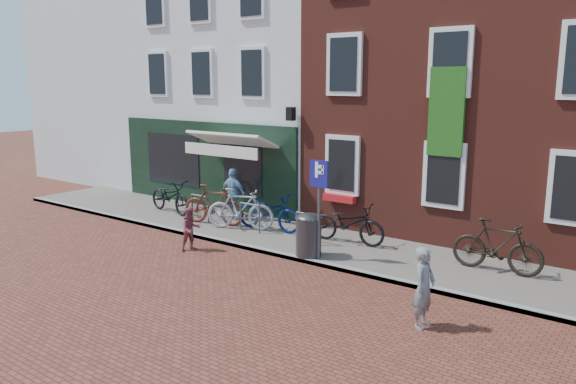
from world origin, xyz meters
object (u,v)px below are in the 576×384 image
Objects in this scene: bicycle_3 at (240,209)px; woman at (424,288)px; parking_sign at (319,192)px; cafe_person at (233,194)px; bicycle_1 at (214,205)px; bicycle_0 at (170,196)px; litter_bin at (309,232)px; boy at (191,229)px; bicycle_2 at (269,212)px; bicycle_5 at (497,246)px; bicycle_4 at (348,223)px.

woman is at bearing -135.28° from bicycle_3.
parking_sign is 1.20× the size of bicycle_3.
cafe_person is 0.80× the size of bicycle_1.
bicycle_0 is 1.03× the size of bicycle_1.
boy is at bearing -158.42° from litter_bin.
bicycle_5 is (6.39, 0.22, 0.06)m from bicycle_2.
bicycle_0 is at bearing 73.88° from woman.
cafe_person is at bearing 72.44° from bicycle_2.
boy is 4.15m from bicycle_4.
bicycle_5 is at bearing -99.38° from bicycle_1.
bicycle_4 is at bearing 46.69° from woman.
bicycle_0 is (-6.28, 1.14, -0.05)m from litter_bin.
cafe_person reaches higher than woman.
woman is at bearing -27.19° from litter_bin.
parking_sign is at bearing -128.74° from bicycle_3.
bicycle_4 is at bearing -90.15° from bicycle_2.
bicycle_4 is (0.21, 1.55, -0.05)m from litter_bin.
bicycle_0 is (-2.28, -0.56, -0.27)m from cafe_person.
bicycle_5 is at bearing -78.65° from bicycle_0.
litter_bin is 4.29m from woman.
bicycle_5 is (7.11, 0.63, 0.00)m from bicycle_3.
bicycle_2 is at bearing -89.19° from bicycle_1.
litter_bin is at bearing -46.62° from boy.
parking_sign is 1.97m from bicycle_4.
woman is 0.92× the size of cafe_person.
bicycle_5 is (7.01, 2.71, 0.14)m from boy.
bicycle_5 reaches higher than bicycle_2.
bicycle_0 is (-6.60, 1.20, -1.13)m from parking_sign.
parking_sign is at bearing 158.02° from cafe_person.
boy is (-3.26, -1.10, -1.20)m from parking_sign.
bicycle_2 is 1.03× the size of bicycle_5.
cafe_person is at bearing 87.20° from bicycle_5.
litter_bin is 4.37m from bicycle_5.
litter_bin is 0.56× the size of bicycle_4.
cafe_person is 0.80× the size of bicycle_3.
parking_sign reaches higher than cafe_person.
bicycle_1 is at bearing 71.17° from woman.
boy is 0.57× the size of bicycle_5.
bicycle_2 is at bearing 62.70° from woman.
bicycle_1 is (2.23, -0.27, 0.06)m from bicycle_0.
bicycle_2 is at bearing -78.15° from bicycle_0.
bicycle_1 is at bearing 93.07° from bicycle_5.
cafe_person is at bearing -67.10° from bicycle_0.
bicycle_4 is at bearing 178.21° from cafe_person.
woman is 0.74× the size of bicycle_3.
parking_sign is (0.33, -0.06, 1.07)m from litter_bin.
bicycle_0 is 1.00× the size of bicycle_2.
bicycle_0 is 6.50m from bicycle_4.
bicycle_4 is (-3.61, 3.52, -0.10)m from woman.
bicycle_2 is 1.03× the size of bicycle_3.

